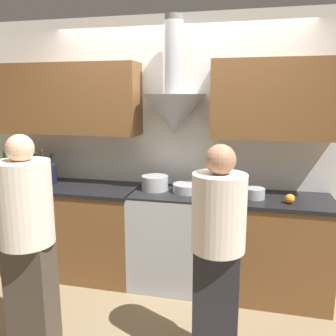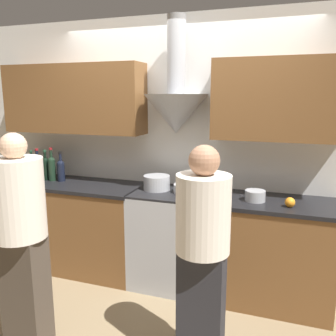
% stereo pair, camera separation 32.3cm
% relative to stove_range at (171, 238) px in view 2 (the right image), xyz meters
% --- Properties ---
extents(ground_plane, '(12.00, 12.00, 0.00)m').
position_rel_stove_range_xyz_m(ground_plane, '(0.00, -0.33, -0.47)').
color(ground_plane, '#847051').
extents(wall_back, '(8.40, 0.61, 2.60)m').
position_rel_stove_range_xyz_m(wall_back, '(-0.08, 0.26, 1.00)').
color(wall_back, white).
rests_on(wall_back, ground_plane).
extents(counter_left, '(1.57, 0.62, 0.94)m').
position_rel_stove_range_xyz_m(counter_left, '(-1.13, -0.00, -0.00)').
color(counter_left, brown).
rests_on(counter_left, ground_plane).
extents(counter_right, '(1.13, 0.62, 0.94)m').
position_rel_stove_range_xyz_m(counter_right, '(0.91, -0.00, -0.00)').
color(counter_right, brown).
rests_on(counter_right, ground_plane).
extents(stove_range, '(0.71, 0.60, 0.94)m').
position_rel_stove_range_xyz_m(stove_range, '(0.00, 0.00, 0.00)').
color(stove_range, '#A8AAAF').
rests_on(stove_range, ground_plane).
extents(wine_bottle_0, '(0.08, 0.08, 0.32)m').
position_rel_stove_range_xyz_m(wine_bottle_0, '(-1.83, 0.04, 0.60)').
color(wine_bottle_0, black).
rests_on(wine_bottle_0, counter_left).
extents(wine_bottle_1, '(0.08, 0.08, 0.36)m').
position_rel_stove_range_xyz_m(wine_bottle_1, '(-1.74, 0.04, 0.61)').
color(wine_bottle_1, black).
rests_on(wine_bottle_1, counter_left).
extents(wine_bottle_2, '(0.07, 0.07, 0.31)m').
position_rel_stove_range_xyz_m(wine_bottle_2, '(-1.63, 0.03, 0.59)').
color(wine_bottle_2, black).
rests_on(wine_bottle_2, counter_left).
extents(wine_bottle_3, '(0.08, 0.08, 0.34)m').
position_rel_stove_range_xyz_m(wine_bottle_3, '(-1.54, 0.01, 0.60)').
color(wine_bottle_3, black).
rests_on(wine_bottle_3, counter_left).
extents(wine_bottle_4, '(0.07, 0.07, 0.33)m').
position_rel_stove_range_xyz_m(wine_bottle_4, '(-1.44, 0.02, 0.60)').
color(wine_bottle_4, black).
rests_on(wine_bottle_4, counter_left).
extents(wine_bottle_5, '(0.08, 0.08, 0.36)m').
position_rel_stove_range_xyz_m(wine_bottle_5, '(-1.36, 0.01, 0.61)').
color(wine_bottle_5, black).
rests_on(wine_bottle_5, counter_left).
extents(wine_bottle_6, '(0.08, 0.08, 0.32)m').
position_rel_stove_range_xyz_m(wine_bottle_6, '(-1.25, 0.03, 0.59)').
color(wine_bottle_6, black).
rests_on(wine_bottle_6, counter_left).
extents(stock_pot, '(0.26, 0.26, 0.14)m').
position_rel_stove_range_xyz_m(stock_pot, '(-0.16, 0.03, 0.53)').
color(stock_pot, '#A8AAAF').
rests_on(stock_pot, stove_range).
extents(mixing_bowl, '(0.28, 0.28, 0.08)m').
position_rel_stove_range_xyz_m(mixing_bowl, '(0.16, 0.02, 0.50)').
color(mixing_bowl, '#A8AAAF').
rests_on(mixing_bowl, stove_range).
extents(orange_fruit, '(0.08, 0.08, 0.08)m').
position_rel_stove_range_xyz_m(orange_fruit, '(1.07, -0.13, 0.51)').
color(orange_fruit, orange).
rests_on(orange_fruit, counter_right).
extents(saucepan, '(0.18, 0.18, 0.09)m').
position_rel_stove_range_xyz_m(saucepan, '(0.78, -0.05, 0.51)').
color(saucepan, '#A8AAAF').
rests_on(saucepan, counter_right).
extents(person_foreground_left, '(0.37, 0.37, 1.59)m').
position_rel_stove_range_xyz_m(person_foreground_left, '(-0.72, -1.20, 0.40)').
color(person_foreground_left, '#473D33').
rests_on(person_foreground_left, ground_plane).
extents(person_foreground_right, '(0.35, 0.35, 1.54)m').
position_rel_stove_range_xyz_m(person_foreground_right, '(0.55, -1.00, 0.37)').
color(person_foreground_right, '#28282D').
rests_on(person_foreground_right, ground_plane).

